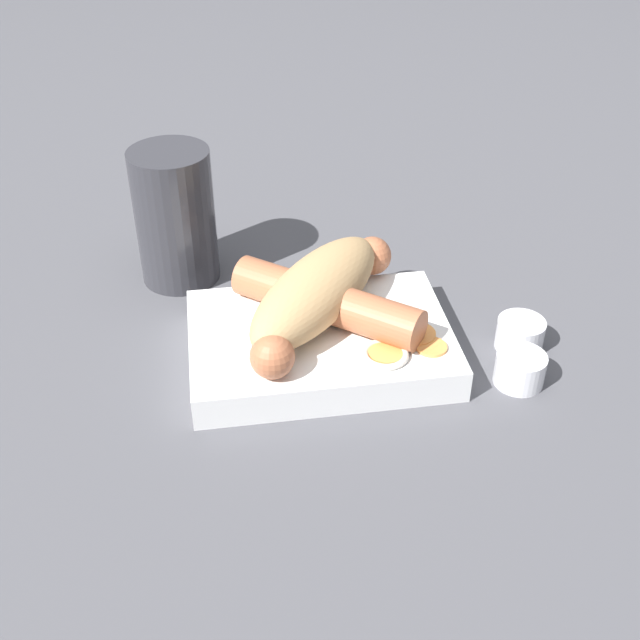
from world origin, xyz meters
The scene contains 8 objects.
ground_plane centered at (0.00, 0.00, 0.00)m, with size 3.00×3.00×0.00m, color #4C4C51.
food_tray centered at (0.00, 0.00, 0.01)m, with size 0.22×0.15×0.03m.
bread_roll centered at (0.00, 0.02, 0.06)m, with size 0.16×0.18×0.05m.
sausage centered at (0.01, 0.01, 0.05)m, with size 0.16×0.17×0.04m.
pickled_veggies centered at (0.06, -0.04, 0.03)m, with size 0.08×0.07×0.01m.
condiment_cup_near centered at (0.16, -0.06, 0.01)m, with size 0.04×0.04×0.03m.
condiment_cup_far centered at (0.18, -0.01, 0.01)m, with size 0.04×0.04×0.03m.
drink_glass centered at (-0.12, 0.15, 0.07)m, with size 0.08×0.08×0.13m.
Camera 1 is at (-0.08, -0.54, 0.44)m, focal length 45.00 mm.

